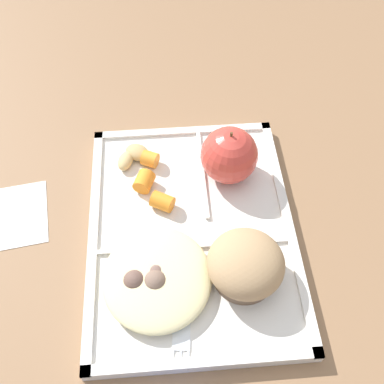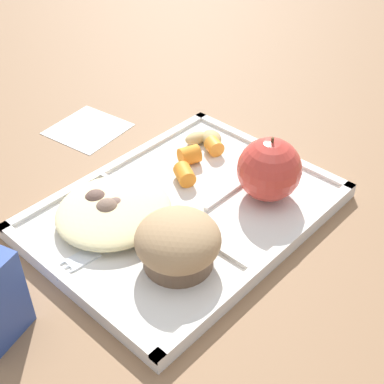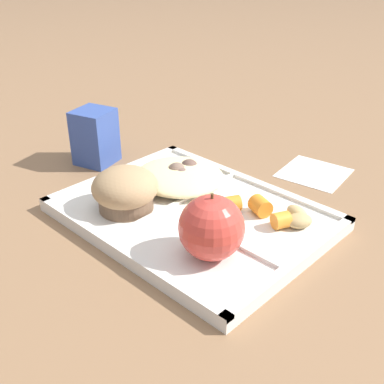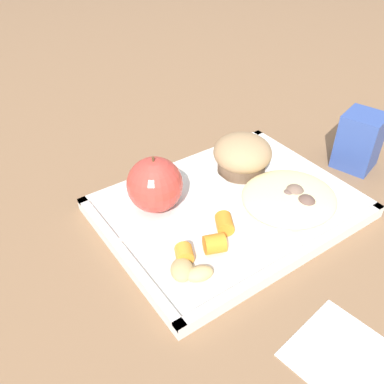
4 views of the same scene
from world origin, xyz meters
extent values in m
plane|color=#846042|center=(0.00, 0.00, 0.00)|extent=(6.00, 6.00, 0.00)
cube|color=silver|center=(0.00, 0.00, 0.01)|extent=(0.37, 0.28, 0.01)
cube|color=silver|center=(0.00, -0.13, 0.02)|extent=(0.37, 0.01, 0.01)
cube|color=silver|center=(0.00, 0.13, 0.02)|extent=(0.37, 0.01, 0.01)
cube|color=silver|center=(-0.18, 0.00, 0.02)|extent=(0.01, 0.28, 0.01)
cube|color=silver|center=(0.18, 0.00, 0.02)|extent=(0.01, 0.28, 0.01)
cube|color=silver|center=(0.03, 0.00, 0.02)|extent=(0.01, 0.26, 0.01)
cube|color=silver|center=(-0.09, 0.02, 0.02)|extent=(0.16, 0.01, 0.01)
sphere|color=#C63D33|center=(-0.09, 0.06, 0.06)|extent=(0.08, 0.08, 0.08)
cylinder|color=#4C381E|center=(-0.09, 0.06, 0.10)|extent=(0.00, 0.00, 0.01)
cylinder|color=brown|center=(0.08, 0.06, 0.03)|extent=(0.08, 0.08, 0.02)
ellipsoid|color=tan|center=(0.08, 0.06, 0.05)|extent=(0.10, 0.10, 0.06)
cylinder|color=orange|center=(-0.04, -0.04, 0.03)|extent=(0.04, 0.04, 0.02)
cylinder|color=orange|center=(-0.08, -0.06, 0.03)|extent=(0.04, 0.03, 0.03)
cylinder|color=orange|center=(-0.12, -0.05, 0.03)|extent=(0.03, 0.03, 0.02)
ellipsoid|color=tan|center=(-0.12, -0.09, 0.02)|extent=(0.04, 0.03, 0.02)
ellipsoid|color=tan|center=(-0.13, -0.07, 0.02)|extent=(0.04, 0.05, 0.02)
ellipsoid|color=beige|center=(0.08, -0.05, 0.03)|extent=(0.15, 0.14, 0.03)
sphere|color=brown|center=(0.08, -0.08, 0.03)|extent=(0.03, 0.03, 0.03)
sphere|color=brown|center=(0.07, -0.05, 0.03)|extent=(0.03, 0.03, 0.03)
sphere|color=#755B4C|center=(0.08, -0.05, 0.03)|extent=(0.03, 0.03, 0.03)
cube|color=silver|center=(0.08, -0.02, 0.02)|extent=(0.10, 0.02, 0.00)
cube|color=silver|center=(0.15, -0.02, 0.02)|extent=(0.04, 0.02, 0.00)
cylinder|color=silver|center=(0.17, -0.03, 0.02)|extent=(0.02, 0.01, 0.00)
cylinder|color=silver|center=(0.17, -0.03, 0.02)|extent=(0.02, 0.01, 0.00)
cylinder|color=silver|center=(0.18, -0.02, 0.02)|extent=(0.02, 0.01, 0.00)
cube|color=white|center=(-0.05, -0.26, 0.00)|extent=(0.12, 0.12, 0.00)
camera|label=1|loc=(0.31, -0.02, 0.55)|focal=42.11mm
camera|label=2|loc=(0.38, 0.36, 0.46)|focal=50.03mm
camera|label=3|loc=(-0.42, 0.43, 0.38)|focal=44.84mm
camera|label=4|loc=(-0.33, -0.37, 0.42)|focal=39.21mm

